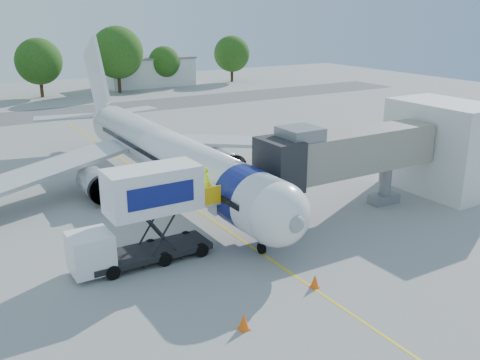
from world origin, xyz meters
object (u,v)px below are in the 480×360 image
jet_bridge (340,155)px  catering_hiloader (143,217)px  ground_tug (422,293)px  aircraft (166,154)px

jet_bridge → catering_hiloader: jet_bridge is taller
jet_bridge → ground_tug: jet_bridge is taller
aircraft → jet_bridge: (7.99, -11.12, 1.39)m
aircraft → catering_hiloader: bearing=-119.4°
jet_bridge → ground_tug: bearing=-112.2°
catering_hiloader → ground_tug: catering_hiloader is taller
catering_hiloader → jet_bridge: bearing=0.0°
aircraft → jet_bridge: bearing=-54.3°
catering_hiloader → ground_tug: size_ratio=2.14×
aircraft → ground_tug: bearing=-81.7°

